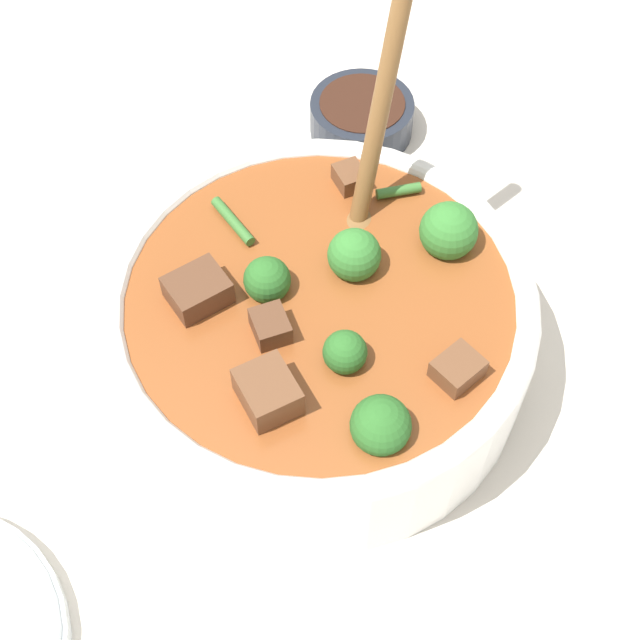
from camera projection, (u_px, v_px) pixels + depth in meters
name	position (u px, v px, depth m)	size (l,w,h in m)	color
ground_plane	(320.00, 363.00, 0.62)	(4.00, 4.00, 0.00)	silver
stew_bowl	(321.00, 324.00, 0.58)	(0.28, 0.27, 0.24)	white
condiment_bowl	(362.00, 115.00, 0.73)	(0.09, 0.09, 0.03)	#232833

